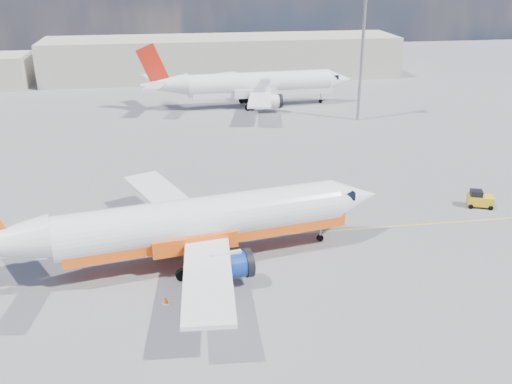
{
  "coord_description": "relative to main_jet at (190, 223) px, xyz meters",
  "views": [
    {
      "loc": [
        -6.6,
        -40.9,
        22.41
      ],
      "look_at": [
        0.59,
        4.63,
        3.5
      ],
      "focal_mm": 40.0,
      "sensor_mm": 36.0,
      "label": 1
    }
  ],
  "objects": [
    {
      "name": "ground",
      "position": [
        5.45,
        0.7,
        -3.43
      ],
      "size": [
        240.0,
        240.0,
        0.0
      ],
      "primitive_type": "plane",
      "color": "slate",
      "rests_on": "ground"
    },
    {
      "name": "taxi_line",
      "position": [
        5.45,
        3.7,
        -3.43
      ],
      "size": [
        70.0,
        0.15,
        0.01
      ],
      "primitive_type": "cube",
      "color": "yellow",
      "rests_on": "ground"
    },
    {
      "name": "terminal_main",
      "position": [
        10.45,
        75.7,
        0.57
      ],
      "size": [
        70.0,
        14.0,
        8.0
      ],
      "primitive_type": "cube",
      "color": "beige",
      "rests_on": "ground"
    },
    {
      "name": "gse_tug",
      "position": [
        28.22,
        6.63,
        -2.63
      ],
      "size": [
        2.67,
        2.15,
        1.69
      ],
      "rotation": [
        0.0,
        0.0,
        -0.34
      ],
      "color": "black",
      "rests_on": "ground"
    },
    {
      "name": "main_jet",
      "position": [
        0.0,
        0.0,
        0.0
      ],
      "size": [
        34.11,
        26.45,
        10.3
      ],
      "rotation": [
        0.0,
        0.0,
        0.18
      ],
      "color": "white",
      "rests_on": "ground"
    },
    {
      "name": "traffic_cone",
      "position": [
        -2.08,
        -5.62,
        -3.14
      ],
      "size": [
        0.43,
        0.43,
        0.6
      ],
      "color": "white",
      "rests_on": "ground"
    },
    {
      "name": "floodlight_mast",
      "position": [
        26.9,
        39.67,
        9.4
      ],
      "size": [
        1.56,
        1.56,
        21.4
      ],
      "color": "gray",
      "rests_on": "ground"
    },
    {
      "name": "second_jet",
      "position": [
        12.62,
        50.32,
        0.11
      ],
      "size": [
        35.09,
        27.7,
        10.63
      ],
      "rotation": [
        0.0,
        0.0,
        0.06
      ],
      "color": "white",
      "rests_on": "ground"
    }
  ]
}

